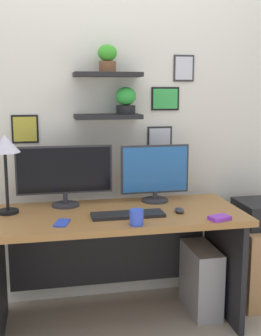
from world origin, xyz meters
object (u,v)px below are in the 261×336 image
coffee_mug (137,217)px  computer_tower_right (201,279)px  monitor_left (65,173)px  computer_mouse (179,210)px  keyboard (128,215)px  cell_phone (62,223)px  scissors_tray (220,218)px  desk (115,242)px  desk_lamp (5,151)px  monitor_right (155,173)px

coffee_mug → computer_tower_right: coffee_mug is taller
monitor_left → computer_mouse: (0.68, -0.31, -0.20)m
keyboard → cell_phone: (-0.40, -0.07, -0.01)m
coffee_mug → scissors_tray: coffee_mug is taller
desk → desk_lamp: bearing=175.1°
keyboard → computer_mouse: size_ratio=4.89×
monitor_right → coffee_mug: monitor_right is taller
monitor_right → keyboard: 0.45m
monitor_right → computer_tower_right: 0.79m
desk → scissors_tray: 0.69m
desk_lamp → coffee_mug: size_ratio=5.40×
keyboard → computer_mouse: bearing=2.4°
computer_mouse → desk_lamp: 1.13m
computer_mouse → coffee_mug: coffee_mug is taller
desk_lamp → computer_tower_right: bearing=-2.5°
desk_lamp → coffee_mug: 0.90m
cell_phone → computer_tower_right: bearing=29.7°
monitor_right → keyboard: (-0.25, -0.32, -0.19)m
monitor_left → cell_phone: (-0.04, -0.39, -0.21)m
desk → scissors_tray: scissors_tray is taller
computer_mouse → coffee_mug: bearing=-148.7°
scissors_tray → computer_tower_right: bearing=85.4°
monitor_left → desk: bearing=-28.3°
coffee_mug → monitor_left: bearing=126.7°
coffee_mug → cell_phone: bearing=165.3°
desk_lamp → scissors_tray: size_ratio=4.05×
desk → desk_lamp: size_ratio=3.25×
desk → computer_mouse: computer_mouse is taller
cell_phone → scissors_tray: scissors_tray is taller
scissors_tray → computer_tower_right: scissors_tray is taller
scissors_tray → cell_phone: bearing=173.2°
cell_phone → desk: bearing=49.2°
scissors_tray → keyboard: bearing=160.9°
cell_phone → computer_mouse: bearing=22.5°
desk → computer_mouse: size_ratio=17.52×
computer_tower_right → monitor_right: bearing=151.2°
scissors_tray → computer_tower_right: 0.63m
monitor_left → coffee_mug: bearing=-53.3°
monitor_left → desk_lamp: desk_lamp is taller
monitor_right → computer_tower_right: monitor_right is taller
cell_phone → scissors_tray: size_ratio=1.17×
computer_mouse → coffee_mug: size_ratio=1.00×
computer_mouse → desk: bearing=159.5°
desk → monitor_left: (-0.30, 0.16, 0.43)m
desk → computer_tower_right: desk is taller
scissors_tray → computer_mouse: bearing=133.9°
desk → desk_lamp: desk_lamp is taller
monitor_left → computer_tower_right: (0.90, -0.16, -0.74)m
coffee_mug → keyboard: bearing=95.0°
scissors_tray → desk_lamp: bearing=162.3°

